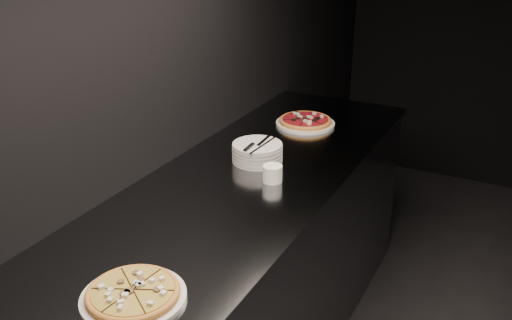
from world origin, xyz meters
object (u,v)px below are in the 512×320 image
at_px(pizza_tomato, 305,121).
at_px(ramekin, 272,173).
at_px(pizza_mushroom, 133,294).
at_px(plate_stack, 257,152).
at_px(cutlery, 257,145).
at_px(counter, 243,275).

relative_size(pizza_tomato, ramekin, 4.38).
relative_size(pizza_mushroom, plate_stack, 1.62).
height_order(pizza_tomato, cutlery, cutlery).
height_order(plate_stack, cutlery, cutlery).
bearing_deg(counter, plate_stack, 99.84).
distance_m(counter, pizza_mushroom, 0.95).
distance_m(pizza_tomato, cutlery, 0.54).
bearing_deg(cutlery, plate_stack, 114.13).
bearing_deg(pizza_tomato, ramekin, -78.20).
height_order(pizza_mushroom, cutlery, cutlery).
distance_m(plate_stack, cutlery, 0.05).
relative_size(counter, plate_stack, 11.37).
xyz_separation_m(cutlery, ramekin, (0.14, -0.14, -0.05)).
bearing_deg(pizza_tomato, cutlery, -89.94).
xyz_separation_m(pizza_mushroom, cutlery, (-0.13, 1.00, 0.06)).
relative_size(pizza_mushroom, cutlery, 1.52).
height_order(counter, pizza_tomato, pizza_tomato).
xyz_separation_m(pizza_mushroom, plate_stack, (-0.14, 1.02, 0.02)).
bearing_deg(plate_stack, ramekin, -46.24).
distance_m(pizza_mushroom, plate_stack, 1.03).
bearing_deg(counter, ramekin, 23.24).
height_order(plate_stack, ramekin, plate_stack).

